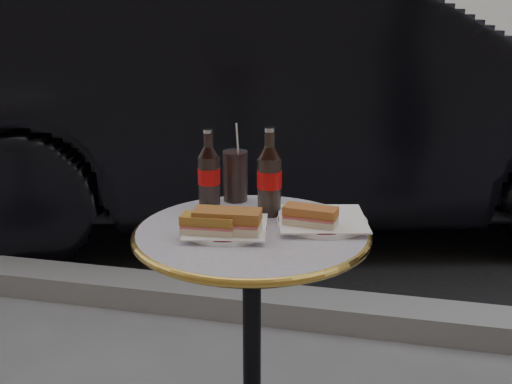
% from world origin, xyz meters
% --- Properties ---
extents(asphalt_road, '(40.00, 8.00, 0.00)m').
position_xyz_m(asphalt_road, '(0.00, 5.00, 0.00)').
color(asphalt_road, black).
rests_on(asphalt_road, ground).
extents(curb, '(40.00, 0.20, 0.12)m').
position_xyz_m(curb, '(0.00, 0.90, 0.05)').
color(curb, gray).
rests_on(curb, ground).
extents(bistro_table, '(0.62, 0.62, 0.73)m').
position_xyz_m(bistro_table, '(0.00, 0.00, 0.37)').
color(bistro_table, '#BAB2C4').
rests_on(bistro_table, ground).
extents(plate_left, '(0.22, 0.22, 0.01)m').
position_xyz_m(plate_left, '(-0.06, -0.03, 0.74)').
color(plate_left, white).
rests_on(plate_left, bistro_table).
extents(plate_right, '(0.25, 0.25, 0.01)m').
position_xyz_m(plate_right, '(0.17, 0.08, 0.74)').
color(plate_right, white).
rests_on(plate_right, bistro_table).
extents(sandwich_left_a, '(0.14, 0.07, 0.05)m').
position_xyz_m(sandwich_left_a, '(-0.09, -0.09, 0.77)').
color(sandwich_left_a, '#A6722A').
rests_on(sandwich_left_a, plate_left).
extents(sandwich_left_b, '(0.17, 0.09, 0.06)m').
position_xyz_m(sandwich_left_b, '(-0.05, -0.07, 0.77)').
color(sandwich_left_b, '#A05D28').
rests_on(sandwich_left_b, plate_left).
extents(sandwich_right, '(0.14, 0.08, 0.05)m').
position_xyz_m(sandwich_right, '(0.15, 0.03, 0.77)').
color(sandwich_right, '#AF612C').
rests_on(sandwich_right, plate_right).
extents(cola_bottle_left, '(0.07, 0.07, 0.23)m').
position_xyz_m(cola_bottle_left, '(-0.16, 0.15, 0.85)').
color(cola_bottle_left, black).
rests_on(cola_bottle_left, bistro_table).
extents(cola_bottle_right, '(0.07, 0.07, 0.25)m').
position_xyz_m(cola_bottle_right, '(0.02, 0.13, 0.86)').
color(cola_bottle_right, black).
rests_on(cola_bottle_right, bistro_table).
extents(cola_glass, '(0.10, 0.10, 0.15)m').
position_xyz_m(cola_glass, '(-0.11, 0.23, 0.81)').
color(cola_glass, black).
rests_on(cola_glass, bistro_table).
extents(parked_car, '(2.77, 4.87, 1.51)m').
position_xyz_m(parked_car, '(-0.25, 2.16, 0.76)').
color(parked_car, black).
rests_on(parked_car, ground).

